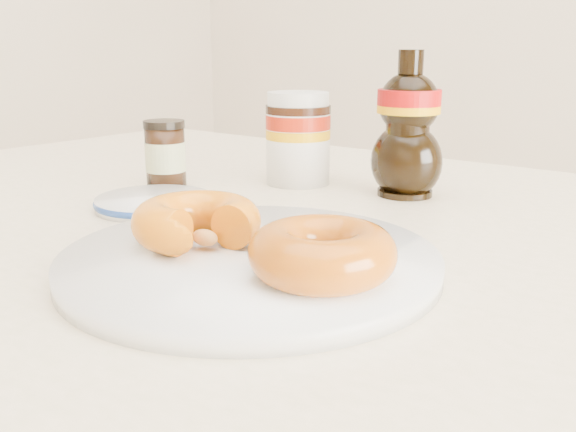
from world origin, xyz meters
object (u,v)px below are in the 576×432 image
Objects in this scene: dining_table at (302,298)px; donut_whole at (322,253)px; plate at (250,260)px; blue_rim_saucer at (154,202)px; nutella_jar at (298,135)px; donut_bitten at (197,222)px; syrup_bottle at (408,124)px; dark_jar at (165,154)px.

dining_table is 13.08× the size of donut_whole.
donut_whole is at bearing -8.72° from plate.
plate reaches higher than blue_rim_saucer.
dining_table is 0.25m from nutella_jar.
plate is at bearing -1.37° from donut_bitten.
plate is (0.05, -0.14, 0.09)m from dining_table.
syrup_bottle is (0.02, 0.18, 0.17)m from dining_table.
nutella_jar reaches higher than dark_jar.
nutella_jar is (-0.12, 0.15, 0.15)m from dining_table.
plate is at bearing -84.86° from syrup_bottle.
donut_whole is 0.62× the size of syrup_bottle.
dark_jar is (-0.25, 0.19, 0.01)m from donut_bitten.
donut_bitten is 0.33m from syrup_bottle.
donut_bitten is 0.91× the size of nutella_jar.
syrup_bottle reaches higher than dining_table.
plate is 1.79× the size of syrup_bottle.
donut_whole is at bearing -26.58° from dark_jar.
dining_table is 10.57× the size of blue_rim_saucer.
plate is 0.08m from donut_whole.
nutella_jar is 0.90× the size of blue_rim_saucer.
nutella_jar is at bearing 42.18° from dark_jar.
donut_whole is at bearing -18.41° from blue_rim_saucer.
nutella_jar is 1.41× the size of dark_jar.
syrup_bottle is at bearing 95.14° from plate.
dining_table is 12.89× the size of donut_bitten.
donut_bitten is at bearing 178.60° from donut_whole.
syrup_bottle is (-0.11, 0.33, 0.05)m from donut_whole.
nutella_jar is (-0.17, 0.29, 0.06)m from plate.
donut_bitten is at bearing -169.94° from plate.
nutella_jar is 0.69× the size of syrup_bottle.
nutella_jar is (-0.12, 0.30, 0.03)m from donut_bitten.
dark_jar is 0.13m from blue_rim_saucer.
dark_jar is at bearing -137.82° from nutella_jar.
donut_bitten is at bearing -67.90° from nutella_jar.
plate is 2.87× the size of donut_whole.
plate is 0.35m from dark_jar.
donut_whole is at bearing -50.35° from nutella_jar.
dark_jar is (-0.30, 0.18, 0.03)m from plate.
blue_rim_saucer is at bearing -47.97° from dark_jar.
donut_bitten is at bearing -36.83° from dark_jar.
donut_whole is 0.32m from blue_rim_saucer.
blue_rim_saucer is (-0.19, -0.23, -0.08)m from syrup_bottle.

